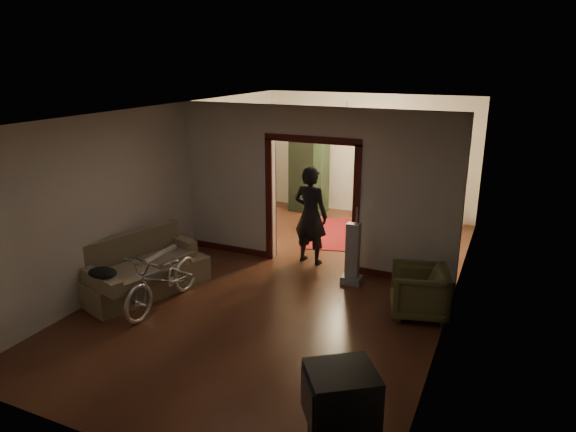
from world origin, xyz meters
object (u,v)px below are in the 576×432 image
Objects in this scene: sofa at (143,264)px; locker at (309,176)px; desk at (406,207)px; bicycle at (163,278)px; armchair at (419,291)px; person at (311,215)px.

locker is at bearing 100.08° from sofa.
desk is (3.06, 5.07, -0.05)m from sofa.
bicycle is 2.13× the size of armchair.
desk is (1.12, 2.87, -0.49)m from person.
sofa reaches higher than armchair.
person is (1.34, 2.49, 0.45)m from bicycle.
bicycle is 5.52m from locker.
desk reaches higher than armchair.
person reaches higher than desk.
desk is at bearing 179.99° from armchair.
sofa is 1.15× the size of locker.
sofa is 0.67m from bicycle.
armchair is at bearing 159.28° from person.
desk is at bearing 64.97° from bicycle.
locker reaches higher than armchair.
sofa is at bearing -124.01° from desk.
bicycle is (0.60, -0.29, -0.01)m from sofa.
locker reaches higher than desk.
person is (1.95, 2.20, 0.44)m from sofa.
armchair is 4.21m from desk.
armchair is 0.72× the size of desk.
bicycle reaches higher than armchair.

